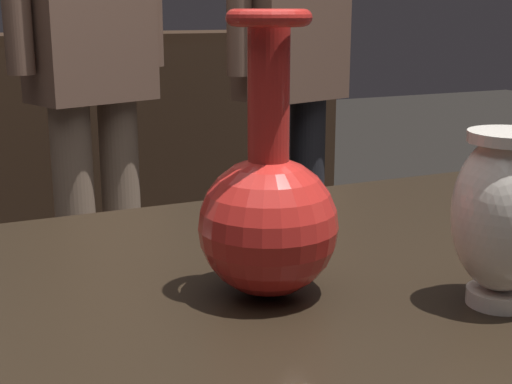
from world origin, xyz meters
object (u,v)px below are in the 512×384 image
(vase_centerpiece, at_px, (264,211))
(vase_tall_behind, at_px, (505,213))
(visitor_center_back, at_px, (90,39))
(shelf_vase_right, at_px, (144,1))
(visitor_near_right, at_px, (291,45))

(vase_centerpiece, height_order, vase_tall_behind, vase_centerpiece)
(vase_tall_behind, bearing_deg, visitor_center_back, 92.90)
(vase_tall_behind, relative_size, shelf_vase_right, 0.78)
(visitor_near_right, distance_m, visitor_center_back, 0.59)
(shelf_vase_right, height_order, visitor_near_right, visitor_near_right)
(shelf_vase_right, bearing_deg, vase_tall_behind, -97.98)
(shelf_vase_right, relative_size, visitor_center_back, 0.13)
(shelf_vase_right, height_order, visitor_center_back, visitor_center_back)
(shelf_vase_right, distance_m, visitor_near_right, 0.94)
(vase_centerpiece, distance_m, shelf_vase_right, 2.30)
(vase_tall_behind, bearing_deg, vase_centerpiece, 148.25)
(vase_tall_behind, relative_size, visitor_near_right, 0.10)
(visitor_near_right, bearing_deg, visitor_center_back, -19.32)
(vase_centerpiece, height_order, visitor_center_back, visitor_center_back)
(vase_centerpiece, xyz_separation_m, visitor_near_right, (0.71, 1.32, 0.09))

